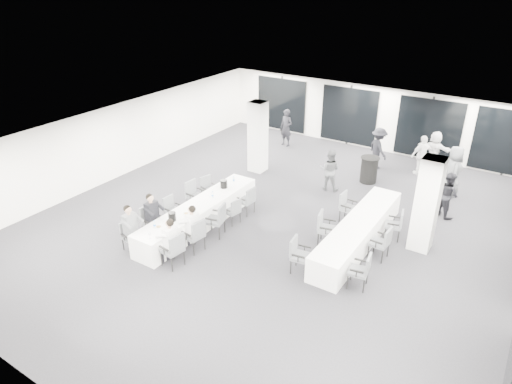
# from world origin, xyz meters

# --- Properties ---
(room) EXTENTS (14.04, 16.04, 2.84)m
(room) POSITION_xyz_m (0.89, 1.11, 1.39)
(room) COLOR #232328
(room) RESTS_ON ground
(column_left) EXTENTS (0.60, 0.60, 2.80)m
(column_left) POSITION_xyz_m (-2.80, 3.20, 1.40)
(column_left) COLOR silver
(column_left) RESTS_ON floor
(column_right) EXTENTS (0.60, 0.60, 2.80)m
(column_right) POSITION_xyz_m (4.20, 1.00, 1.40)
(column_right) COLOR silver
(column_right) RESTS_ON floor
(banquet_table_main) EXTENTS (0.90, 5.00, 0.75)m
(banquet_table_main) POSITION_xyz_m (-1.94, -1.50, 0.38)
(banquet_table_main) COLOR white
(banquet_table_main) RESTS_ON floor
(banquet_table_side) EXTENTS (0.90, 5.00, 0.75)m
(banquet_table_side) POSITION_xyz_m (2.61, 0.21, 0.38)
(banquet_table_side) COLOR white
(banquet_table_side) RESTS_ON floor
(cocktail_table) EXTENTS (0.71, 0.71, 0.99)m
(cocktail_table) POSITION_xyz_m (1.32, 4.53, 0.50)
(cocktail_table) COLOR black
(cocktail_table) RESTS_ON floor
(chair_main_left_near) EXTENTS (0.50, 0.53, 0.87)m
(chair_main_left_near) POSITION_xyz_m (-2.77, -3.62, 0.49)
(chair_main_left_near) COLOR #595C61
(chair_main_left_near) RESTS_ON floor
(chair_main_left_second) EXTENTS (0.53, 0.58, 0.99)m
(chair_main_left_second) POSITION_xyz_m (-2.78, -2.77, 0.56)
(chair_main_left_second) COLOR #595C61
(chair_main_left_second) RESTS_ON floor
(chair_main_left_mid) EXTENTS (0.48, 0.53, 0.91)m
(chair_main_left_mid) POSITION_xyz_m (-2.77, -1.84, 0.52)
(chair_main_left_mid) COLOR #595C61
(chair_main_left_mid) RESTS_ON floor
(chair_main_left_fourth) EXTENTS (0.55, 0.60, 1.01)m
(chair_main_left_fourth) POSITION_xyz_m (-2.78, -0.75, 0.58)
(chair_main_left_fourth) COLOR #595C61
(chair_main_left_fourth) RESTS_ON floor
(chair_main_left_far) EXTENTS (0.56, 0.58, 0.91)m
(chair_main_left_far) POSITION_xyz_m (-2.77, -0.02, 0.52)
(chair_main_left_far) COLOR #595C61
(chair_main_left_far) RESTS_ON floor
(chair_main_right_near) EXTENTS (0.58, 0.63, 1.03)m
(chair_main_right_near) POSITION_xyz_m (-1.10, -3.57, 0.59)
(chair_main_right_near) COLOR #595C61
(chair_main_right_near) RESTS_ON floor
(chair_main_right_second) EXTENTS (0.58, 0.62, 1.01)m
(chair_main_right_second) POSITION_xyz_m (-1.11, -2.68, 0.58)
(chair_main_right_second) COLOR #595C61
(chair_main_right_second) RESTS_ON floor
(chair_main_right_mid) EXTENTS (0.64, 0.67, 1.04)m
(chair_main_right_mid) POSITION_xyz_m (-1.10, -1.65, 0.60)
(chair_main_right_mid) COLOR #595C61
(chair_main_right_mid) RESTS_ON floor
(chair_main_right_fourth) EXTENTS (0.50, 0.54, 0.86)m
(chair_main_right_fourth) POSITION_xyz_m (-1.12, -0.82, 0.49)
(chair_main_right_fourth) COLOR #595C61
(chair_main_right_fourth) RESTS_ON floor
(chair_main_right_far) EXTENTS (0.51, 0.56, 0.94)m
(chair_main_right_far) POSITION_xyz_m (-1.11, -0.03, 0.54)
(chair_main_right_far) COLOR #595C61
(chair_main_right_far) RESTS_ON floor
(chair_side_left_near) EXTENTS (0.56, 0.61, 0.99)m
(chair_side_left_near) POSITION_xyz_m (1.78, -1.94, 0.56)
(chair_side_left_near) COLOR #595C61
(chair_side_left_near) RESTS_ON floor
(chair_side_left_mid) EXTENTS (0.61, 0.64, 1.02)m
(chair_side_left_mid) POSITION_xyz_m (1.78, -0.32, 0.58)
(chair_side_left_mid) COLOR #595C61
(chair_side_left_mid) RESTS_ON floor
(chair_side_left_far) EXTENTS (0.51, 0.56, 0.97)m
(chair_side_left_far) POSITION_xyz_m (1.78, 1.30, 0.55)
(chair_side_left_far) COLOR #595C61
(chair_side_left_far) RESTS_ON floor
(chair_side_right_near) EXTENTS (0.56, 0.60, 0.97)m
(chair_side_right_near) POSITION_xyz_m (3.45, -1.69, 0.55)
(chair_side_right_near) COLOR #595C61
(chair_side_right_near) RESTS_ON floor
(chair_side_right_mid) EXTENTS (0.52, 0.57, 0.98)m
(chair_side_right_mid) POSITION_xyz_m (3.45, -0.17, 0.56)
(chair_side_right_mid) COLOR #595C61
(chair_side_right_mid) RESTS_ON floor
(chair_side_right_far) EXTENTS (0.56, 0.59, 0.92)m
(chair_side_right_far) POSITION_xyz_m (3.44, 1.08, 0.53)
(chair_side_right_far) COLOR #595C61
(chair_side_right_far) RESTS_ON floor
(seated_guest_a) EXTENTS (0.50, 0.38, 1.44)m
(seated_guest_a) POSITION_xyz_m (-2.61, -3.63, 0.81)
(seated_guest_a) COLOR #575A5E
(seated_guest_a) RESTS_ON floor
(seated_guest_b) EXTENTS (0.50, 0.38, 1.44)m
(seated_guest_b) POSITION_xyz_m (-2.61, -2.77, 0.81)
(seated_guest_b) COLOR black
(seated_guest_b) RESTS_ON floor
(seated_guest_c) EXTENTS (0.50, 0.38, 1.44)m
(seated_guest_c) POSITION_xyz_m (-1.28, -3.56, 0.81)
(seated_guest_c) COLOR white
(seated_guest_c) RESTS_ON floor
(seated_guest_d) EXTENTS (0.50, 0.38, 1.44)m
(seated_guest_d) POSITION_xyz_m (-1.28, -2.67, 0.81)
(seated_guest_d) COLOR white
(seated_guest_d) RESTS_ON floor
(standing_guest_b) EXTENTS (0.91, 0.65, 1.72)m
(standing_guest_b) POSITION_xyz_m (0.33, 3.12, 0.86)
(standing_guest_b) COLOR #575A5E
(standing_guest_b) RESTS_ON floor
(standing_guest_c) EXTENTS (1.33, 1.27, 1.89)m
(standing_guest_c) POSITION_xyz_m (1.10, 6.05, 0.94)
(standing_guest_c) COLOR black
(standing_guest_c) RESTS_ON floor
(standing_guest_d) EXTENTS (1.15, 1.18, 1.79)m
(standing_guest_d) POSITION_xyz_m (2.76, 6.34, 0.90)
(standing_guest_d) COLOR white
(standing_guest_d) RESTS_ON floor
(standing_guest_e) EXTENTS (0.94, 1.15, 2.07)m
(standing_guest_e) POSITION_xyz_m (4.15, 5.06, 1.03)
(standing_guest_e) COLOR #575A5E
(standing_guest_e) RESTS_ON floor
(standing_guest_f) EXTENTS (1.67, 0.78, 1.77)m
(standing_guest_f) POSITION_xyz_m (3.01, 7.19, 0.88)
(standing_guest_f) COLOR white
(standing_guest_f) RESTS_ON floor
(standing_guest_g) EXTENTS (0.77, 0.66, 1.89)m
(standing_guest_g) POSITION_xyz_m (-3.27, 6.29, 0.95)
(standing_guest_g) COLOR black
(standing_guest_g) RESTS_ON floor
(standing_guest_h) EXTENTS (0.97, 0.92, 1.73)m
(standing_guest_h) POSITION_xyz_m (4.35, 3.37, 0.86)
(standing_guest_h) COLOR black
(standing_guest_h) RESTS_ON floor
(ice_bucket_near) EXTENTS (0.22, 0.22, 0.26)m
(ice_bucket_near) POSITION_xyz_m (-1.95, -2.69, 0.88)
(ice_bucket_near) COLOR black
(ice_bucket_near) RESTS_ON banquet_table_main
(ice_bucket_far) EXTENTS (0.24, 0.24, 0.27)m
(ice_bucket_far) POSITION_xyz_m (-2.01, -0.11, 0.88)
(ice_bucket_far) COLOR black
(ice_bucket_far) RESTS_ON banquet_table_main
(water_bottle_a) EXTENTS (0.07, 0.07, 0.22)m
(water_bottle_a) POSITION_xyz_m (-2.08, -3.27, 0.86)
(water_bottle_a) COLOR silver
(water_bottle_a) RESTS_ON banquet_table_main
(water_bottle_b) EXTENTS (0.06, 0.06, 0.20)m
(water_bottle_b) POSITION_xyz_m (-1.87, -0.90, 0.85)
(water_bottle_b) COLOR silver
(water_bottle_b) RESTS_ON banquet_table_main
(water_bottle_c) EXTENTS (0.06, 0.06, 0.20)m
(water_bottle_c) POSITION_xyz_m (-1.99, 0.42, 0.85)
(water_bottle_c) COLOR silver
(water_bottle_c) RESTS_ON banquet_table_main
(plate_a) EXTENTS (0.22, 0.22, 0.03)m
(plate_a) POSITION_xyz_m (-2.01, -3.19, 0.76)
(plate_a) COLOR white
(plate_a) RESTS_ON banquet_table_main
(plate_b) EXTENTS (0.21, 0.21, 0.03)m
(plate_b) POSITION_xyz_m (-1.70, -3.14, 0.76)
(plate_b) COLOR white
(plate_b) RESTS_ON banquet_table_main
(plate_c) EXTENTS (0.22, 0.22, 0.03)m
(plate_c) POSITION_xyz_m (-1.87, -2.17, 0.76)
(plate_c) COLOR white
(plate_c) RESTS_ON banquet_table_main
(wine_glass) EXTENTS (0.08, 0.08, 0.20)m
(wine_glass) POSITION_xyz_m (-1.78, -3.76, 0.90)
(wine_glass) COLOR silver
(wine_glass) RESTS_ON banquet_table_main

